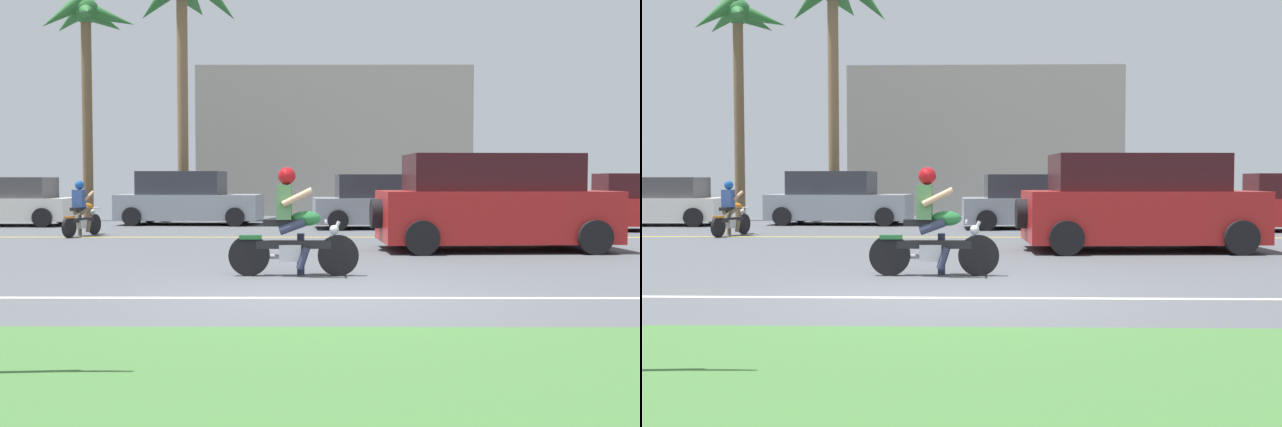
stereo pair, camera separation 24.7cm
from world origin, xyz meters
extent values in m
cube|color=#4C4F54|center=(0.00, 3.00, -0.02)|extent=(56.00, 30.00, 0.04)
cube|color=#3D6B33|center=(0.00, -4.10, 0.03)|extent=(56.00, 3.80, 0.06)
cube|color=silver|center=(0.00, -0.23, 0.00)|extent=(50.40, 0.12, 0.01)
cube|color=yellow|center=(0.00, 8.78, 0.00)|extent=(50.40, 0.12, 0.01)
cylinder|color=black|center=(0.24, 1.77, 0.29)|extent=(0.59, 0.09, 0.59)
cylinder|color=black|center=(-1.03, 1.75, 0.29)|extent=(0.59, 0.09, 0.59)
cylinder|color=#B7BAC1|center=(0.15, 1.76, 0.54)|extent=(0.27, 0.05, 0.51)
cube|color=black|center=(-0.39, 1.76, 0.45)|extent=(1.07, 0.11, 0.12)
cube|color=#B7BAC1|center=(-0.44, 1.76, 0.33)|extent=(0.32, 0.20, 0.24)
ellipsoid|color=#236B33|center=(-0.22, 1.76, 0.83)|extent=(0.43, 0.24, 0.22)
cube|color=black|center=(-0.59, 1.76, 0.77)|extent=(0.47, 0.22, 0.10)
cube|color=#236B33|center=(-1.01, 1.75, 0.56)|extent=(0.32, 0.16, 0.06)
cylinder|color=#B7BAC1|center=(0.07, 1.76, 0.78)|extent=(0.04, 0.61, 0.04)
sphere|color=#B7BAC1|center=(0.18, 1.76, 0.66)|extent=(0.14, 0.14, 0.14)
cylinder|color=#B7BAC1|center=(-0.67, 1.88, 0.27)|extent=(0.49, 0.07, 0.07)
cube|color=#4C7F4C|center=(-0.53, 1.76, 1.06)|extent=(0.22, 0.32, 0.49)
sphere|color=maroon|center=(-0.49, 1.76, 1.43)|extent=(0.26, 0.26, 0.26)
cylinder|color=#2D334C|center=(-0.41, 1.66, 0.72)|extent=(0.40, 0.13, 0.25)
cylinder|color=#2D334C|center=(-0.42, 1.86, 0.72)|extent=(0.40, 0.13, 0.25)
cylinder|color=#2D334C|center=(-0.30, 1.90, 0.30)|extent=(0.11, 0.11, 0.60)
cylinder|color=#2D334C|center=(-0.26, 1.64, 0.27)|extent=(0.20, 0.11, 0.33)
cylinder|color=tan|center=(-0.33, 1.56, 1.14)|extent=(0.45, 0.09, 0.28)
cylinder|color=tan|center=(-0.34, 1.96, 1.14)|extent=(0.45, 0.09, 0.28)
cube|color=#AD1E1E|center=(3.36, 5.67, 0.67)|extent=(4.53, 2.19, 0.98)
cube|color=#351116|center=(3.27, 5.67, 1.52)|extent=(3.28, 1.85, 0.71)
cylinder|color=black|center=(1.82, 4.61, 0.32)|extent=(0.65, 0.25, 0.64)
cylinder|color=black|center=(5.01, 4.77, 0.32)|extent=(0.65, 0.25, 0.64)
cylinder|color=black|center=(1.72, 6.57, 0.32)|extent=(0.65, 0.25, 0.64)
cylinder|color=black|center=(4.91, 6.74, 0.32)|extent=(0.65, 0.25, 0.64)
cylinder|color=black|center=(1.05, 5.55, 0.72)|extent=(0.23, 0.59, 0.58)
cube|color=white|center=(-9.57, 13.17, 0.49)|extent=(4.21, 1.97, 0.67)
cube|color=#444346|center=(-9.32, 13.18, 1.13)|extent=(2.46, 1.65, 0.62)
cylinder|color=black|center=(-8.12, 14.13, 0.28)|extent=(0.57, 0.20, 0.56)
cylinder|color=black|center=(-8.05, 12.33, 0.28)|extent=(0.57, 0.20, 0.56)
cube|color=#8C939E|center=(-4.05, 13.76, 0.54)|extent=(4.37, 2.07, 0.76)
cube|color=#2D2F36|center=(-4.30, 13.78, 1.27)|extent=(2.57, 1.71, 0.70)
cylinder|color=black|center=(-5.63, 12.95, 0.28)|extent=(0.57, 0.21, 0.56)
cylinder|color=black|center=(-2.57, 12.76, 0.28)|extent=(0.57, 0.21, 0.56)
cylinder|color=black|center=(-5.52, 14.76, 0.28)|extent=(0.57, 0.21, 0.56)
cylinder|color=black|center=(-2.46, 14.57, 0.28)|extent=(0.57, 0.21, 0.56)
cube|color=#8C939E|center=(1.90, 12.05, 0.51)|extent=(4.42, 2.11, 0.71)
cube|color=#2D2F36|center=(1.64, 12.04, 1.19)|extent=(2.59, 1.74, 0.65)
cylinder|color=black|center=(0.41, 11.04, 0.28)|extent=(0.57, 0.21, 0.56)
cylinder|color=black|center=(3.51, 11.23, 0.28)|extent=(0.57, 0.21, 0.56)
cylinder|color=black|center=(0.30, 12.88, 0.28)|extent=(0.57, 0.21, 0.56)
cylinder|color=black|center=(3.39, 13.07, 0.28)|extent=(0.57, 0.21, 0.56)
cylinder|color=black|center=(7.00, 12.04, 0.28)|extent=(0.57, 0.21, 0.56)
cylinder|color=black|center=(6.92, 10.37, 0.28)|extent=(0.57, 0.21, 0.56)
cylinder|color=brown|center=(-7.78, 15.67, 3.45)|extent=(0.33, 0.33, 6.90)
sphere|color=#28662D|center=(-7.78, 15.67, 6.90)|extent=(0.85, 0.85, 0.85)
cone|color=#28662D|center=(-7.04, 15.78, 6.72)|extent=(1.83, 0.86, 1.04)
cone|color=#28662D|center=(-7.41, 16.32, 6.72)|extent=(1.38, 1.82, 0.94)
cone|color=#28662D|center=(-8.38, 16.11, 6.72)|extent=(1.78, 1.53, 1.18)
cone|color=#28662D|center=(-8.38, 15.22, 6.72)|extent=(1.70, 1.49, 1.49)
cone|color=#28662D|center=(-7.53, 14.96, 6.72)|extent=(1.15, 1.85, 0.91)
cylinder|color=brown|center=(-4.63, 15.70, 3.83)|extent=(0.35, 0.35, 7.66)
cone|color=#28662D|center=(-4.46, 16.67, 7.42)|extent=(1.18, 2.41, 1.23)
cone|color=#28662D|center=(-5.44, 16.27, 7.42)|extent=(2.33, 1.98, 1.76)
cylinder|color=black|center=(-5.74, 9.71, 0.26)|extent=(0.20, 0.51, 0.51)
cylinder|color=black|center=(-6.00, 8.63, 0.26)|extent=(0.20, 0.51, 0.51)
cylinder|color=#B7BAC1|center=(-5.76, 9.62, 0.47)|extent=(0.10, 0.23, 0.44)
cube|color=black|center=(-5.87, 9.17, 0.39)|extent=(0.31, 0.92, 0.10)
cube|color=#B7BAC1|center=(-5.88, 9.13, 0.29)|extent=(0.23, 0.30, 0.20)
ellipsoid|color=#B76614|center=(-5.83, 9.32, 0.71)|extent=(0.37, 0.20, 0.19)
cube|color=black|center=(-5.91, 9.01, 0.66)|extent=(0.28, 0.44, 0.08)
cube|color=#B76614|center=(-6.00, 8.65, 0.48)|extent=(0.20, 0.30, 0.05)
cylinder|color=#B7BAC1|center=(-5.77, 9.56, 0.68)|extent=(0.52, 0.16, 0.03)
sphere|color=#B7BAC1|center=(-5.75, 9.66, 0.57)|extent=(0.12, 0.12, 0.12)
cylinder|color=#B7BAC1|center=(-6.03, 8.96, 0.23)|extent=(0.16, 0.43, 0.06)
cube|color=#334C8C|center=(-5.90, 9.06, 0.92)|extent=(0.31, 0.25, 0.43)
sphere|color=#194C9E|center=(-5.89, 9.09, 1.24)|extent=(0.22, 0.22, 0.22)
cylinder|color=brown|center=(-5.79, 9.13, 0.62)|extent=(0.19, 0.36, 0.21)
cylinder|color=brown|center=(-5.96, 9.17, 0.62)|extent=(0.19, 0.36, 0.21)
cylinder|color=brown|center=(-5.96, 9.28, 0.26)|extent=(0.11, 0.11, 0.52)
cylinder|color=brown|center=(-5.74, 9.26, 0.23)|extent=(0.13, 0.19, 0.29)
cylinder|color=tan|center=(-5.69, 9.18, 0.98)|extent=(0.17, 0.39, 0.24)
cylinder|color=tan|center=(-6.02, 9.26, 0.98)|extent=(0.17, 0.39, 0.24)
cube|color=#A8A399|center=(0.41, 21.00, 2.82)|extent=(10.41, 4.00, 5.64)
camera|label=1|loc=(0.05, -8.82, 1.39)|focal=41.62mm
camera|label=2|loc=(0.29, -8.82, 1.39)|focal=41.62mm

